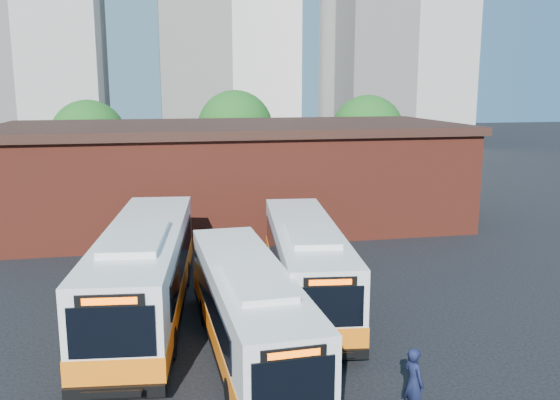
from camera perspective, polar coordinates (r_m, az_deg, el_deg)
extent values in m
plane|color=black|center=(19.92, 2.66, -15.21)|extent=(220.00, 220.00, 0.00)
cube|color=white|center=(23.20, -12.90, -6.49)|extent=(4.19, 13.28, 3.10)
cube|color=orange|center=(23.48, -12.81, -8.58)|extent=(4.25, 13.34, 0.76)
cube|color=black|center=(23.67, -12.75, -9.82)|extent=(4.24, 13.33, 0.27)
cube|color=black|center=(17.02, -15.91, -12.14)|extent=(2.35, 0.32, 1.47)
cube|color=black|center=(16.68, -16.08, -9.30)|extent=(1.85, 0.27, 0.35)
cube|color=#FF5905|center=(16.65, -16.11, -9.35)|extent=(1.46, 0.18, 0.20)
cube|color=black|center=(17.71, -15.64, -17.42)|extent=(2.77, 0.46, 0.35)
cube|color=black|center=(17.44, -15.81, -17.49)|extent=(1.61, 0.58, 0.07)
cube|color=black|center=(17.24, -15.95, -17.57)|extent=(1.57, 0.22, 0.20)
cube|color=black|center=(23.76, -16.19, -5.48)|extent=(1.17, 10.13, 1.14)
cube|color=black|center=(23.38, -9.34, -5.45)|extent=(1.17, 10.13, 1.14)
cube|color=white|center=(21.20, -13.67, -3.53)|extent=(2.38, 4.75, 0.24)
cylinder|color=black|center=(20.51, -17.70, -13.28)|extent=(0.47, 1.12, 1.09)
cylinder|color=black|center=(20.11, -10.50, -13.42)|extent=(0.47, 1.12, 1.09)
cylinder|color=black|center=(27.09, -14.45, -7.08)|extent=(0.47, 1.12, 1.09)
cylinder|color=black|center=(26.79, -9.10, -7.07)|extent=(0.47, 1.12, 1.09)
cube|color=white|center=(19.62, -3.08, -10.34)|extent=(2.87, 11.31, 2.66)
cube|color=orange|center=(19.92, -3.06, -12.41)|extent=(2.92, 11.36, 0.65)
cube|color=black|center=(20.11, -3.05, -13.63)|extent=(2.91, 11.35, 0.23)
cube|color=black|center=(14.52, 1.31, -17.31)|extent=(2.03, 0.14, 1.26)
cube|color=black|center=(14.16, 1.34, -14.56)|extent=(1.59, 0.12, 0.30)
cube|color=#FF5905|center=(14.13, 1.37, -14.62)|extent=(1.26, 0.07, 0.17)
cube|color=black|center=(19.70, -6.82, -9.51)|extent=(0.43, 8.74, 0.98)
cube|color=black|center=(20.12, 0.15, -8.99)|extent=(0.43, 8.74, 0.98)
cube|color=white|center=(17.84, -2.27, -7.68)|extent=(1.79, 3.99, 0.21)
cylinder|color=black|center=(17.13, -4.66, -18.15)|extent=(0.34, 0.95, 0.93)
cylinder|color=black|center=(17.55, 2.65, -17.35)|extent=(0.34, 0.95, 0.93)
cylinder|color=black|center=(22.67, -7.23, -10.64)|extent=(0.34, 0.95, 0.93)
cylinder|color=black|center=(22.99, -1.80, -10.24)|extent=(0.34, 0.95, 0.93)
cube|color=white|center=(24.40, 2.49, -5.78)|extent=(3.87, 12.05, 2.81)
cube|color=orange|center=(24.65, 2.47, -7.59)|extent=(3.92, 12.11, 0.69)
cube|color=black|center=(24.81, 2.46, -8.67)|extent=(3.91, 12.09, 0.25)
cube|color=black|center=(18.75, 4.82, -10.22)|extent=(2.13, 0.31, 1.33)
cube|color=black|center=(18.45, 4.86, -7.86)|extent=(1.67, 0.25, 0.32)
cube|color=#FF5905|center=(18.42, 4.88, -7.90)|extent=(1.33, 0.17, 0.18)
cube|color=black|center=(19.32, 4.77, -14.65)|extent=(2.51, 0.43, 0.32)
cube|color=black|center=(19.08, 4.89, -14.68)|extent=(1.46, 0.54, 0.06)
cube|color=black|center=(18.89, 4.99, -14.72)|extent=(1.43, 0.20, 0.18)
cube|color=black|center=(24.58, -0.60, -4.98)|extent=(1.12, 9.18, 1.04)
cube|color=black|center=(24.89, 5.32, -4.83)|extent=(1.12, 9.18, 1.04)
cube|color=white|center=(22.58, 2.99, -3.20)|extent=(2.18, 4.31, 0.22)
cylinder|color=black|center=(21.56, 0.54, -11.64)|extent=(0.43, 1.02, 0.99)
cylinder|color=black|center=(21.88, 6.61, -11.37)|extent=(0.43, 1.02, 0.99)
cylinder|color=black|center=(27.67, -0.72, -6.44)|extent=(0.43, 1.02, 0.99)
cylinder|color=black|center=(27.91, 3.98, -6.31)|extent=(0.43, 1.02, 0.99)
imported|color=black|center=(16.96, 12.73, -16.75)|extent=(0.63, 0.81, 1.96)
cube|color=maroon|center=(38.02, -4.64, 2.23)|extent=(28.00, 12.00, 6.00)
cube|color=black|center=(37.67, -4.71, 6.97)|extent=(28.60, 12.60, 0.50)
cube|color=black|center=(33.04, 1.85, -2.27)|extent=(1.20, 0.08, 2.40)
cylinder|color=#382314|center=(50.19, -17.70, 1.98)|extent=(0.36, 0.36, 2.70)
sphere|color=#195919|center=(49.80, -17.92, 5.73)|extent=(6.00, 6.00, 6.00)
cylinder|color=#382314|center=(52.23, -4.27, 2.95)|extent=(0.36, 0.36, 2.95)
sphere|color=#195919|center=(51.85, -4.33, 6.90)|extent=(6.56, 6.56, 6.56)
cylinder|color=#382314|center=(51.89, 8.31, 2.73)|extent=(0.36, 0.36, 2.81)
sphere|color=#195919|center=(51.51, 8.42, 6.51)|extent=(6.24, 6.24, 6.24)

